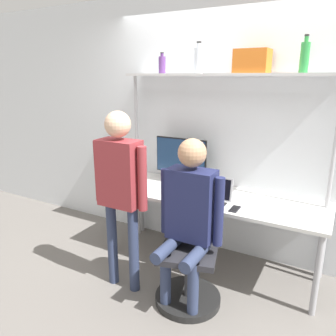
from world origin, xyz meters
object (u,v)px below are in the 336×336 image
at_px(bottle_clear, 199,60).
at_px(bottle_green, 305,57).
at_px(monitor, 181,159).
at_px(office_chair, 189,268).
at_px(person_standing, 120,181).
at_px(cell_phone, 235,209).
at_px(storage_box, 252,61).
at_px(laptop, 215,195).
at_px(person_seated, 189,211).
at_px(bottle_purple, 162,65).

bearing_deg(bottle_clear, bottle_green, -0.00).
distance_m(bottle_clear, bottle_green, 0.95).
height_order(monitor, office_chair, monitor).
distance_m(person_standing, bottle_clear, 1.40).
relative_size(cell_phone, office_chair, 0.16).
distance_m(person_standing, storage_box, 1.57).
xyz_separation_m(cell_phone, office_chair, (-0.26, -0.37, -0.46)).
height_order(laptop, cell_phone, laptop).
xyz_separation_m(person_standing, bottle_green, (1.24, 0.93, 1.01)).
bearing_deg(laptop, bottle_green, 30.04).
xyz_separation_m(laptop, storage_box, (0.17, 0.35, 1.18)).
distance_m(laptop, storage_box, 1.24).
bearing_deg(person_seated, monitor, 120.95).
distance_m(laptop, office_chair, 0.69).
height_order(person_standing, storage_box, storage_box).
relative_size(office_chair, person_standing, 0.59).
bearing_deg(bottle_purple, person_seated, -49.31).
relative_size(bottle_clear, bottle_green, 0.96).
distance_m(monitor, storage_box, 1.20).
relative_size(cell_phone, bottle_green, 0.50).
xyz_separation_m(laptop, person_standing, (-0.63, -0.58, 0.20)).
relative_size(office_chair, storage_box, 3.20).
height_order(cell_phone, person_standing, person_standing).
xyz_separation_m(monitor, person_seated, (0.50, -0.84, -0.18)).
height_order(monitor, storage_box, storage_box).
bearing_deg(office_chair, laptop, 85.76).
distance_m(monitor, bottle_clear, 1.01).
height_order(bottle_clear, bottle_green, bottle_green).
xyz_separation_m(office_chair, storage_box, (0.20, 0.81, 1.70)).
height_order(office_chair, storage_box, storage_box).
distance_m(cell_phone, person_seated, 0.49).
distance_m(office_chair, bottle_purple, 2.00).
relative_size(laptop, bottle_clear, 1.04).
relative_size(laptop, office_chair, 0.32).
xyz_separation_m(monitor, storage_box, (0.70, 0.01, 0.97)).
relative_size(cell_phone, storage_box, 0.50).
bearing_deg(office_chair, storage_box, 75.84).
height_order(bottle_green, storage_box, bottle_green).
bearing_deg(laptop, storage_box, 64.05).
distance_m(office_chair, bottle_clear, 1.93).
height_order(person_standing, bottle_green, bottle_green).
distance_m(monitor, bottle_green, 1.51).
height_order(cell_phone, office_chair, office_chair).
relative_size(cell_phone, bottle_clear, 0.52).
xyz_separation_m(monitor, laptop, (0.53, -0.33, -0.21)).
xyz_separation_m(monitor, bottle_clear, (0.18, 0.01, 0.99)).
xyz_separation_m(bottle_green, bottle_purple, (-1.36, 0.00, -0.04)).
bearing_deg(laptop, monitor, 147.56).
distance_m(office_chair, storage_box, 1.89).
xyz_separation_m(laptop, office_chair, (-0.03, -0.46, -0.52)).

